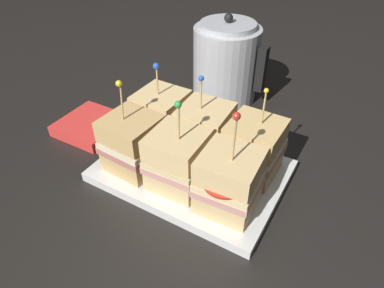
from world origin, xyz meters
TOP-DOWN VIEW (x-y plane):
  - ground_plane at (0.00, 0.00)m, footprint 6.00×6.00m
  - serving_platter at (0.00, 0.00)m, footprint 0.33×0.23m
  - sandwich_front_left at (-0.09, -0.05)m, footprint 0.10×0.10m
  - sandwich_front_center at (0.00, -0.05)m, footprint 0.10×0.10m
  - sandwich_front_right at (0.10, -0.05)m, footprint 0.10×0.10m
  - sandwich_back_left at (-0.10, 0.05)m, footprint 0.09×0.09m
  - sandwich_back_center at (-0.00, 0.05)m, footprint 0.10×0.10m
  - sandwich_back_right at (0.10, 0.05)m, footprint 0.09×0.09m
  - kettle_steel at (-0.08, 0.29)m, footprint 0.18×0.16m
  - napkin_stack at (-0.27, 0.01)m, footprint 0.13×0.13m

SIDE VIEW (x-z plane):
  - ground_plane at x=0.00m, z-range 0.00..0.00m
  - serving_platter at x=0.00m, z-range 0.00..0.02m
  - napkin_stack at x=-0.27m, z-range 0.00..0.02m
  - sandwich_back_right at x=0.10m, z-range -0.02..0.15m
  - sandwich_front_left at x=-0.09m, z-range -0.02..0.16m
  - sandwich_front_center at x=0.00m, z-range -0.02..0.15m
  - sandwich_back_left at x=-0.10m, z-range -0.01..0.15m
  - sandwich_back_center at x=0.00m, z-range -0.01..0.15m
  - sandwich_front_right at x=0.10m, z-range -0.02..0.16m
  - kettle_steel at x=-0.08m, z-range -0.01..0.20m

